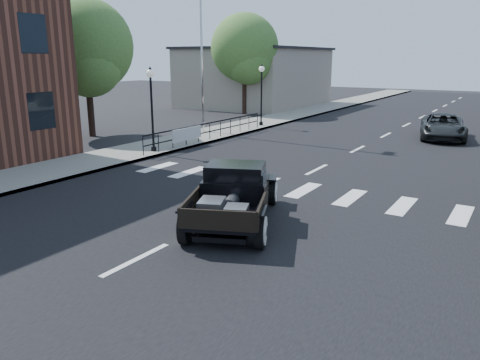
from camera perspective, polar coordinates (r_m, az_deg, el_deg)
The scene contains 14 objects.
ground at distance 12.73m, azimuth -3.08°, elevation -5.03°, with size 120.00×120.00×0.00m, color black.
road at distance 26.09m, azimuth 16.20°, elevation 4.65°, with size 14.00×80.00×0.02m, color black.
road_markings at distance 21.40m, azimuth 12.46°, elevation 2.77°, with size 12.00×60.00×0.06m, color silver, non-canonical shape.
sidewalk_left at distance 29.49m, azimuth 0.08°, elevation 6.46°, with size 3.00×80.00×0.15m, color gray.
low_building_left at distance 43.72m, azimuth 1.89°, elevation 12.32°, with size 10.00×12.00×5.00m, color gray.
railing at distance 24.63m, azimuth -3.71°, elevation 6.15°, with size 0.08×10.00×1.00m, color black, non-canonical shape.
banner at distance 23.04m, azimuth -6.44°, elevation 4.99°, with size 0.04×2.20×0.60m, color silver, non-canonical shape.
lamp_post_b at distance 21.56m, azimuth -10.69°, elevation 8.43°, with size 0.36×0.36×3.78m, color black, non-canonical shape.
lamp_post_c at distance 29.68m, azimuth 2.62°, elevation 10.31°, with size 0.36×0.36×3.78m, color black, non-canonical shape.
flagpole at distance 27.20m, azimuth -4.78°, elevation 19.42°, with size 0.12×0.12×12.82m, color silver.
big_tree_near at distance 27.46m, azimuth -18.12°, elevation 12.80°, with size 5.07×5.07×7.45m, color #446C2E, non-canonical shape.
big_tree_far at distance 37.25m, azimuth 0.56°, elevation 13.96°, with size 5.21×5.21×7.65m, color #446C2E, non-canonical shape.
hotrod_pickup at distance 12.33m, azimuth -0.71°, elevation -1.72°, with size 2.17×4.65×1.61m, color black, non-canonical shape.
second_car at distance 27.78m, azimuth 23.50°, elevation 5.98°, with size 2.22×4.81×1.34m, color black.
Camera 1 is at (6.91, -9.79, 4.28)m, focal length 35.00 mm.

